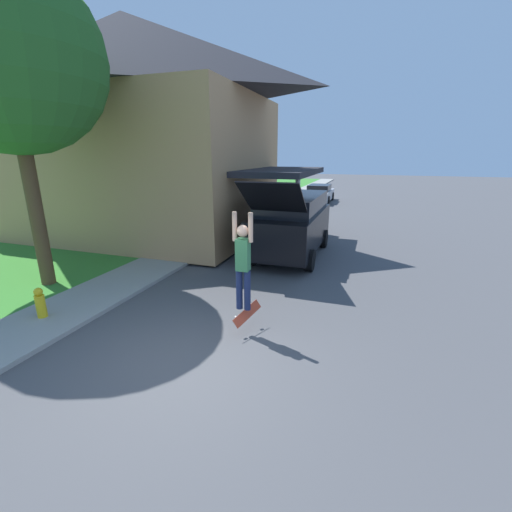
# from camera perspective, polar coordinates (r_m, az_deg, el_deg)

# --- Properties ---
(ground_plane) EXTENTS (120.00, 120.00, 0.00)m
(ground_plane) POSITION_cam_1_polar(r_m,az_deg,el_deg) (6.37, -12.63, -17.48)
(ground_plane) COLOR #49494C
(lawn) EXTENTS (10.00, 80.00, 0.08)m
(lawn) POSITION_cam_1_polar(r_m,az_deg,el_deg) (15.50, -26.66, 1.84)
(lawn) COLOR #387F2D
(lawn) RESTS_ON ground_plane
(sidewalk) EXTENTS (1.80, 80.00, 0.10)m
(sidewalk) POSITION_cam_1_polar(r_m,az_deg,el_deg) (12.78, -12.60, 0.44)
(sidewalk) COLOR gray
(sidewalk) RESTS_ON ground_plane
(house) EXTENTS (13.74, 7.97, 8.82)m
(house) POSITION_cam_1_polar(r_m,az_deg,el_deg) (16.42, -19.99, 19.69)
(house) COLOR tan
(house) RESTS_ON lawn
(lawn_tree_near) EXTENTS (4.43, 4.43, 7.82)m
(lawn_tree_near) POSITION_cam_1_polar(r_m,az_deg,el_deg) (10.83, -36.07, 25.15)
(lawn_tree_near) COLOR brown
(lawn_tree_near) RESTS_ON lawn
(suv_parked) EXTENTS (2.14, 5.59, 2.85)m
(suv_parked) POSITION_cam_1_polar(r_m,az_deg,el_deg) (12.23, 6.02, 5.54)
(suv_parked) COLOR black
(suv_parked) RESTS_ON ground_plane
(car_down_street) EXTENTS (1.88, 4.27, 1.30)m
(car_down_street) POSITION_cam_1_polar(r_m,az_deg,el_deg) (26.91, 10.51, 10.19)
(car_down_street) COLOR #B7B7BC
(car_down_street) RESTS_ON ground_plane
(skateboarder) EXTENTS (0.41, 0.23, 1.96)m
(skateboarder) POSITION_cam_1_polar(r_m,az_deg,el_deg) (6.60, -2.19, -0.81)
(skateboarder) COLOR #192347
(skateboarder) RESTS_ON ground_plane
(skateboard) EXTENTS (0.35, 0.79, 0.34)m
(skateboard) POSITION_cam_1_polar(r_m,az_deg,el_deg) (7.08, -1.50, -9.55)
(skateboard) COLOR #B73D23
(skateboard) RESTS_ON ground_plane
(fire_hydrant) EXTENTS (0.20, 0.20, 0.68)m
(fire_hydrant) POSITION_cam_1_polar(r_m,az_deg,el_deg) (8.84, -32.29, -6.63)
(fire_hydrant) COLOR gold
(fire_hydrant) RESTS_ON sidewalk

